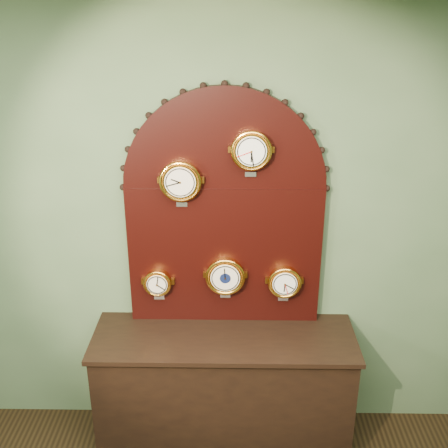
{
  "coord_description": "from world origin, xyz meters",
  "views": [
    {
      "loc": [
        0.05,
        -0.62,
        2.79
      ],
      "look_at": [
        0.0,
        2.25,
        1.58
      ],
      "focal_mm": 43.82,
      "sensor_mm": 36.0,
      "label": 1
    }
  ],
  "objects_px": {
    "display_board": "(225,204)",
    "barometer": "(225,276)",
    "tide_clock": "(284,282)",
    "hygrometer": "(158,282)",
    "arabic_clock": "(251,150)",
    "shop_counter": "(224,392)",
    "roman_clock": "(181,181)"
  },
  "relations": [
    {
      "from": "arabic_clock",
      "to": "roman_clock",
      "type": "bearing_deg",
      "value": -179.96
    },
    {
      "from": "arabic_clock",
      "to": "shop_counter",
      "type": "bearing_deg",
      "value": -134.77
    },
    {
      "from": "tide_clock",
      "to": "shop_counter",
      "type": "bearing_deg",
      "value": -157.72
    },
    {
      "from": "display_board",
      "to": "tide_clock",
      "type": "relative_size",
      "value": 5.9
    },
    {
      "from": "arabic_clock",
      "to": "barometer",
      "type": "relative_size",
      "value": 0.96
    },
    {
      "from": "barometer",
      "to": "tide_clock",
      "type": "bearing_deg",
      "value": 0.17
    },
    {
      "from": "barometer",
      "to": "tide_clock",
      "type": "distance_m",
      "value": 0.37
    },
    {
      "from": "tide_clock",
      "to": "barometer",
      "type": "bearing_deg",
      "value": -179.83
    },
    {
      "from": "roman_clock",
      "to": "barometer",
      "type": "height_order",
      "value": "roman_clock"
    },
    {
      "from": "arabic_clock",
      "to": "tide_clock",
      "type": "relative_size",
      "value": 1.09
    },
    {
      "from": "hygrometer",
      "to": "shop_counter",
      "type": "bearing_deg",
      "value": -20.28
    },
    {
      "from": "roman_clock",
      "to": "barometer",
      "type": "distance_m",
      "value": 0.67
    },
    {
      "from": "hygrometer",
      "to": "tide_clock",
      "type": "distance_m",
      "value": 0.79
    },
    {
      "from": "barometer",
      "to": "tide_clock",
      "type": "xyz_separation_m",
      "value": [
        0.37,
        0.0,
        -0.04
      ]
    },
    {
      "from": "display_board",
      "to": "barometer",
      "type": "bearing_deg",
      "value": -85.05
    },
    {
      "from": "hygrometer",
      "to": "barometer",
      "type": "bearing_deg",
      "value": -0.27
    },
    {
      "from": "shop_counter",
      "to": "roman_clock",
      "type": "xyz_separation_m",
      "value": [
        -0.25,
        0.15,
        1.39
      ]
    },
    {
      "from": "shop_counter",
      "to": "hygrometer",
      "type": "height_order",
      "value": "hygrometer"
    },
    {
      "from": "shop_counter",
      "to": "display_board",
      "type": "xyz_separation_m",
      "value": [
        0.0,
        0.22,
        1.23
      ]
    },
    {
      "from": "shop_counter",
      "to": "roman_clock",
      "type": "bearing_deg",
      "value": 148.97
    },
    {
      "from": "roman_clock",
      "to": "tide_clock",
      "type": "bearing_deg",
      "value": 0.09
    },
    {
      "from": "roman_clock",
      "to": "tide_clock",
      "type": "relative_size",
      "value": 1.14
    },
    {
      "from": "display_board",
      "to": "hygrometer",
      "type": "height_order",
      "value": "display_board"
    },
    {
      "from": "display_board",
      "to": "tide_clock",
      "type": "height_order",
      "value": "display_board"
    },
    {
      "from": "display_board",
      "to": "arabic_clock",
      "type": "relative_size",
      "value": 5.38
    },
    {
      "from": "display_board",
      "to": "arabic_clock",
      "type": "height_order",
      "value": "display_board"
    },
    {
      "from": "barometer",
      "to": "arabic_clock",
      "type": "bearing_deg",
      "value": 0.17
    },
    {
      "from": "shop_counter",
      "to": "display_board",
      "type": "height_order",
      "value": "display_board"
    },
    {
      "from": "arabic_clock",
      "to": "tide_clock",
      "type": "xyz_separation_m",
      "value": [
        0.22,
        0.0,
        -0.84
      ]
    },
    {
      "from": "arabic_clock",
      "to": "hygrometer",
      "type": "bearing_deg",
      "value": 179.85
    },
    {
      "from": "display_board",
      "to": "barometer",
      "type": "relative_size",
      "value": 5.15
    },
    {
      "from": "display_board",
      "to": "barometer",
      "type": "distance_m",
      "value": 0.46
    }
  ]
}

